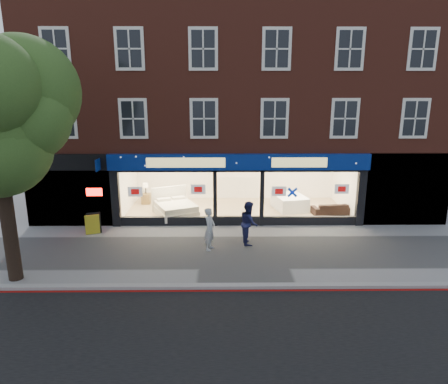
{
  "coord_description": "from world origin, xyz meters",
  "views": [
    {
      "loc": [
        -0.82,
        -14.19,
        5.98
      ],
      "look_at": [
        -0.66,
        2.5,
        1.7
      ],
      "focal_mm": 32.0,
      "sensor_mm": 36.0,
      "label": 1
    }
  ],
  "objects_px": {
    "pedestrian_blue": "(249,223)",
    "pedestrian_grey": "(210,229)",
    "sofa": "(331,209)",
    "mattress_stack": "(290,202)",
    "a_board": "(93,224)",
    "display_bed": "(175,208)"
  },
  "relations": [
    {
      "from": "pedestrian_blue",
      "to": "mattress_stack",
      "type": "bearing_deg",
      "value": -33.11
    },
    {
      "from": "mattress_stack",
      "to": "sofa",
      "type": "bearing_deg",
      "value": -24.26
    },
    {
      "from": "sofa",
      "to": "a_board",
      "type": "xyz_separation_m",
      "value": [
        -10.83,
        -2.4,
        0.08
      ]
    },
    {
      "from": "display_bed",
      "to": "mattress_stack",
      "type": "relative_size",
      "value": 1.3
    },
    {
      "from": "mattress_stack",
      "to": "sofa",
      "type": "distance_m",
      "value": 2.09
    },
    {
      "from": "sofa",
      "to": "mattress_stack",
      "type": "bearing_deg",
      "value": -30.29
    },
    {
      "from": "pedestrian_grey",
      "to": "pedestrian_blue",
      "type": "height_order",
      "value": "pedestrian_blue"
    },
    {
      "from": "mattress_stack",
      "to": "a_board",
      "type": "height_order",
      "value": "a_board"
    },
    {
      "from": "sofa",
      "to": "pedestrian_blue",
      "type": "xyz_separation_m",
      "value": [
        -4.29,
        -3.54,
        0.5
      ]
    },
    {
      "from": "mattress_stack",
      "to": "a_board",
      "type": "distance_m",
      "value": 9.51
    },
    {
      "from": "pedestrian_grey",
      "to": "pedestrian_blue",
      "type": "bearing_deg",
      "value": -50.64
    },
    {
      "from": "sofa",
      "to": "display_bed",
      "type": "bearing_deg",
      "value": -5.89
    },
    {
      "from": "sofa",
      "to": "pedestrian_blue",
      "type": "distance_m",
      "value": 5.58
    },
    {
      "from": "mattress_stack",
      "to": "sofa",
      "type": "xyz_separation_m",
      "value": [
        1.9,
        -0.86,
        -0.08
      ]
    },
    {
      "from": "display_bed",
      "to": "pedestrian_blue",
      "type": "bearing_deg",
      "value": -71.04
    },
    {
      "from": "mattress_stack",
      "to": "a_board",
      "type": "relative_size",
      "value": 2.23
    },
    {
      "from": "display_bed",
      "to": "a_board",
      "type": "relative_size",
      "value": 2.9
    },
    {
      "from": "sofa",
      "to": "a_board",
      "type": "bearing_deg",
      "value": 6.48
    },
    {
      "from": "mattress_stack",
      "to": "pedestrian_grey",
      "type": "relative_size",
      "value": 1.24
    },
    {
      "from": "pedestrian_blue",
      "to": "pedestrian_grey",
      "type": "bearing_deg",
      "value": 106.3
    },
    {
      "from": "a_board",
      "to": "pedestrian_blue",
      "type": "bearing_deg",
      "value": -29.57
    },
    {
      "from": "a_board",
      "to": "pedestrian_blue",
      "type": "distance_m",
      "value": 6.66
    }
  ]
}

